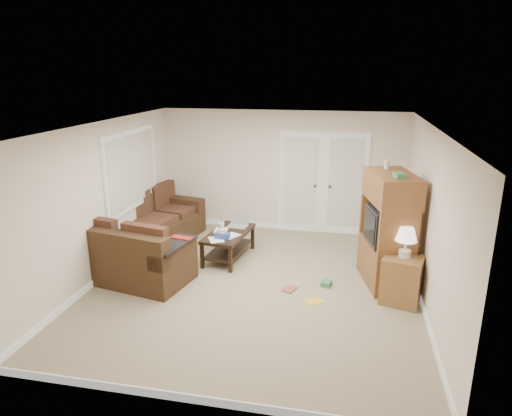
% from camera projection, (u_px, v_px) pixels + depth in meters
% --- Properties ---
extents(floor, '(5.50, 5.50, 0.00)m').
position_uv_depth(floor, '(255.00, 285.00, 7.21)').
color(floor, gray).
rests_on(floor, ground).
extents(ceiling, '(5.00, 5.50, 0.02)m').
position_uv_depth(ceiling, '(255.00, 126.00, 6.49)').
color(ceiling, silver).
rests_on(ceiling, wall_back).
extents(wall_left, '(0.02, 5.50, 2.50)m').
position_uv_depth(wall_left, '(103.00, 201.00, 7.33)').
color(wall_left, white).
rests_on(wall_left, floor).
extents(wall_right, '(0.02, 5.50, 2.50)m').
position_uv_depth(wall_right, '(430.00, 220.00, 6.37)').
color(wall_right, white).
rests_on(wall_right, floor).
extents(wall_back, '(5.00, 0.02, 2.50)m').
position_uv_depth(wall_back, '(282.00, 171.00, 9.43)').
color(wall_back, white).
rests_on(wall_back, floor).
extents(wall_front, '(5.00, 0.02, 2.50)m').
position_uv_depth(wall_front, '(195.00, 294.00, 4.27)').
color(wall_front, white).
rests_on(wall_front, floor).
extents(baseboards, '(5.00, 5.50, 0.10)m').
position_uv_depth(baseboards, '(255.00, 282.00, 7.20)').
color(baseboards, silver).
rests_on(baseboards, floor).
extents(french_doors, '(1.80, 0.05, 2.13)m').
position_uv_depth(french_doors, '(323.00, 184.00, 9.30)').
color(french_doors, silver).
rests_on(french_doors, floor).
extents(window_left, '(0.05, 1.92, 1.42)m').
position_uv_depth(window_left, '(132.00, 170.00, 8.18)').
color(window_left, silver).
rests_on(window_left, wall_left).
extents(sectional_sofa, '(2.17, 3.35, 0.93)m').
position_uv_depth(sectional_sofa, '(141.00, 240.00, 8.09)').
color(sectional_sofa, '#3F2A18').
rests_on(sectional_sofa, floor).
extents(coffee_table, '(0.76, 1.28, 0.83)m').
position_uv_depth(coffee_table, '(229.00, 244.00, 8.20)').
color(coffee_table, black).
rests_on(coffee_table, floor).
extents(tv_armoire, '(0.85, 1.23, 1.92)m').
position_uv_depth(tv_armoire, '(388.00, 229.00, 7.06)').
color(tv_armoire, brown).
rests_on(tv_armoire, floor).
extents(side_cabinet, '(0.67, 0.67, 1.14)m').
position_uv_depth(side_cabinet, '(402.00, 275.00, 6.60)').
color(side_cabinet, olive).
rests_on(side_cabinet, floor).
extents(space_heater, '(0.12, 0.10, 0.27)m').
position_uv_depth(space_heater, '(379.00, 234.00, 9.08)').
color(space_heater, silver).
rests_on(space_heater, floor).
extents(floor_magazine, '(0.31, 0.30, 0.01)m').
position_uv_depth(floor_magazine, '(314.00, 301.00, 6.70)').
color(floor_magazine, yellow).
rests_on(floor_magazine, floor).
extents(floor_greenbox, '(0.18, 0.22, 0.08)m').
position_uv_depth(floor_greenbox, '(326.00, 283.00, 7.19)').
color(floor_greenbox, '#397E50').
rests_on(floor_greenbox, floor).
extents(floor_book, '(0.25, 0.29, 0.02)m').
position_uv_depth(floor_book, '(284.00, 288.00, 7.11)').
color(floor_book, brown).
rests_on(floor_book, floor).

